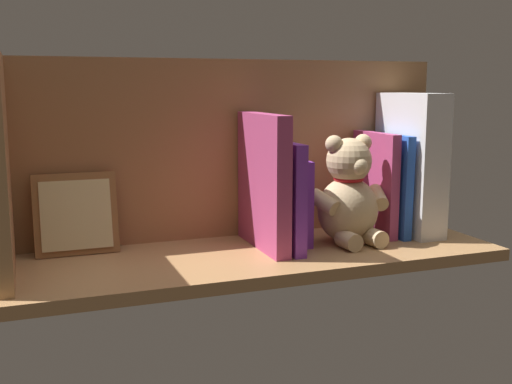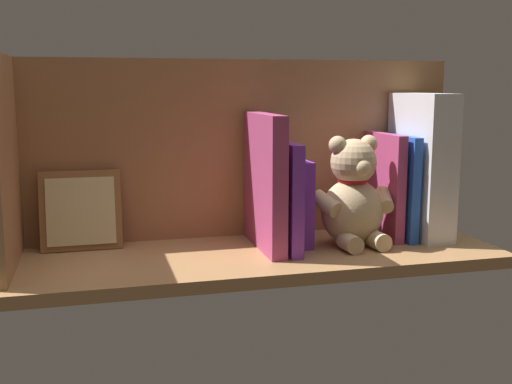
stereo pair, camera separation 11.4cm
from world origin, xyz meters
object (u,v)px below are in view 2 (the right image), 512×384
Objects in this scene: dictionary_thick_white at (421,166)px; teddy_bear at (353,197)px; book_0 at (397,186)px; picture_frame_leaning at (81,211)px.

dictionary_thick_white is 17.13cm from teddy_bear.
dictionary_thick_white reaches higher than book_0.
book_0 is 0.98× the size of teddy_bear.
dictionary_thick_white is at bearing 174.27° from picture_frame_leaning.
dictionary_thick_white is 1.37× the size of teddy_bear.
dictionary_thick_white is 1.40× the size of book_0.
teddy_bear is 1.42× the size of picture_frame_leaning.
teddy_bear is at bearing 19.99° from book_0.
dictionary_thick_white is at bearing -172.55° from teddy_bear.
picture_frame_leaning is at bearing -5.22° from book_0.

